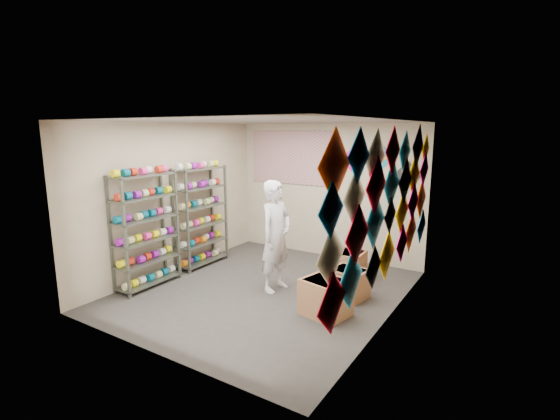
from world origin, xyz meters
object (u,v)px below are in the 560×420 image
Objects in this scene: shelf_rack_front at (146,231)px; carton_c at (349,265)px; shopkeeper at (276,236)px; shelf_rack_back at (201,217)px; carton_b at (348,283)px; carton_a at (325,297)px.

carton_c is (2.71, 2.10, -0.71)m from shelf_rack_front.
shopkeeper is 1.52m from carton_c.
shelf_rack_back reaches higher than carton_c.
shelf_rack_front reaches higher than carton_b.
carton_c is at bearing 113.41° from carton_a.
shelf_rack_front is 3.45× the size of carton_b.
shelf_rack_back is 1.92m from shopkeeper.
shelf_rack_back is 2.92m from carton_c.
carton_c is at bearing 16.42° from shelf_rack_back.
shopkeeper is 2.91× the size of carton_a.
shelf_rack_front is 3.38m from carton_b.
carton_a is at bearing -13.57° from shelf_rack_back.
shopkeeper is 1.34m from carton_a.
shopkeeper is at bearing -154.08° from carton_b.
shelf_rack_front is 2.15m from shopkeeper.
carton_a is (1.09, -0.42, -0.64)m from shopkeeper.
carton_b is (0.03, 0.75, -0.03)m from carton_a.
carton_b is (3.02, 1.33, -0.72)m from shelf_rack_front.
shelf_rack_front is 1.06× the size of shopkeeper.
carton_b is at bearing 0.55° from shelf_rack_back.
carton_c is (-0.31, 0.77, 0.01)m from carton_b.
shelf_rack_back is at bearing -165.98° from carton_c.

